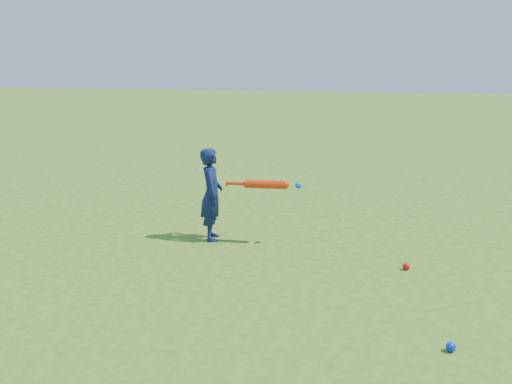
% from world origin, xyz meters
% --- Properties ---
extents(ground, '(80.00, 80.00, 0.00)m').
position_xyz_m(ground, '(0.00, 0.00, 0.00)').
color(ground, '#3A6A19').
rests_on(ground, ground).
extents(child, '(0.38, 0.44, 1.03)m').
position_xyz_m(child, '(0.11, 0.51, 0.52)').
color(child, '#0E1745').
rests_on(child, ground).
extents(ground_ball_red, '(0.07, 0.07, 0.07)m').
position_xyz_m(ground_ball_red, '(2.27, 0.25, 0.03)').
color(ground_ball_red, red).
rests_on(ground_ball_red, ground).
extents(ground_ball_blue, '(0.07, 0.07, 0.07)m').
position_xyz_m(ground_ball_blue, '(2.73, -1.29, 0.04)').
color(ground_ball_blue, '#0B29CA').
rests_on(ground_ball_blue, ground).
extents(bat_swing, '(0.82, 0.22, 0.09)m').
position_xyz_m(bat_swing, '(0.75, 0.58, 0.66)').
color(bat_swing, red).
rests_on(bat_swing, ground).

